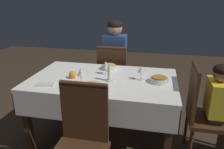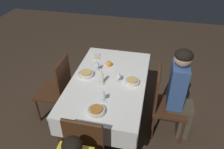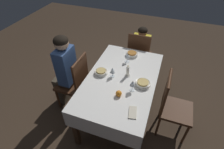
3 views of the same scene
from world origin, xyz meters
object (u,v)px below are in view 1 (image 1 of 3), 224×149
object	(u,v)px
napkin_red_folded	(45,84)
bowl_south	(110,67)
candle_centerpiece	(109,74)
wine_glass_north	(81,73)
person_child_yellow	(223,110)
wine_glass_west	(141,70)
chair_south	(113,76)
wine_glass_south	(105,65)
dining_table	(103,87)
chair_north	(80,141)
bowl_west	(159,79)
chair_west	(203,111)
orange_fruit	(72,75)
person_adult_denim	(115,60)
bowl_north	(92,86)

from	to	relation	value
napkin_red_folded	bowl_south	bearing A→B (deg)	-130.68
candle_centerpiece	napkin_red_folded	xyz separation A→B (m)	(0.56, 0.22, -0.06)
wine_glass_north	napkin_red_folded	xyz separation A→B (m)	(0.32, 0.09, -0.11)
person_child_yellow	wine_glass_west	xyz separation A→B (m)	(0.78, -0.06, 0.31)
chair_south	wine_glass_south	bearing A→B (deg)	93.38
dining_table	wine_glass_west	bearing A→B (deg)	-175.05
chair_north	bowl_west	size ratio (longest dim) A/B	5.21
chair_west	bowl_west	distance (m)	0.51
dining_table	bowl_west	size ratio (longest dim) A/B	8.14
bowl_south	bowl_west	distance (m)	0.62
chair_south	wine_glass_north	xyz separation A→B (m)	(0.12, 0.88, 0.35)
chair_south	person_child_yellow	distance (m)	1.39
chair_south	wine_glass_west	distance (m)	0.85
orange_fruit	wine_glass_west	bearing A→B (deg)	-172.08
chair_south	bowl_south	xyz separation A→B (m)	(-0.04, 0.41, 0.27)
bowl_south	bowl_west	xyz separation A→B (m)	(-0.55, 0.28, -0.00)
dining_table	chair_west	size ratio (longest dim) A/B	1.56
chair_west	napkin_red_folded	bearing A→B (deg)	99.70
bowl_south	candle_centerpiece	xyz separation A→B (m)	(-0.08, 0.35, 0.04)
person_adult_denim	person_child_yellow	world-z (taller)	person_adult_denim
chair_south	bowl_north	size ratio (longest dim) A/B	4.92
dining_table	chair_west	distance (m)	0.99
bowl_north	orange_fruit	world-z (taller)	orange_fruit
napkin_red_folded	wine_glass_west	bearing A→B (deg)	-160.03
chair_west	chair_north	distance (m)	1.19
person_adult_denim	wine_glass_north	size ratio (longest dim) A/B	7.84
bowl_south	person_adult_denim	bearing A→B (deg)	-85.81
person_adult_denim	orange_fruit	xyz separation A→B (m)	(0.26, 0.91, 0.09)
wine_glass_west	bowl_north	xyz separation A→B (m)	(0.41, 0.32, -0.07)
bowl_west	wine_glass_west	world-z (taller)	wine_glass_west
dining_table	wine_glass_north	bearing A→B (deg)	49.13
bowl_north	orange_fruit	bearing A→B (deg)	-39.98
chair_south	bowl_south	size ratio (longest dim) A/B	5.45
chair_south	person_child_yellow	bearing A→B (deg)	148.61
wine_glass_south	wine_glass_north	bearing A→B (deg)	62.85
chair_south	wine_glass_north	bearing A→B (deg)	81.95
dining_table	wine_glass_north	world-z (taller)	wine_glass_north
chair_north	person_adult_denim	size ratio (longest dim) A/B	0.76
person_child_yellow	chair_north	bearing A→B (deg)	120.03
chair_north	wine_glass_west	world-z (taller)	chair_north
wine_glass_west	candle_centerpiece	xyz separation A→B (m)	(0.30, 0.09, -0.04)
person_adult_denim	bowl_south	size ratio (longest dim) A/B	7.16
dining_table	person_child_yellow	distance (m)	1.16
dining_table	person_adult_denim	bearing A→B (deg)	-87.52
person_adult_denim	bowl_west	distance (m)	1.03
bowl_south	bowl_north	size ratio (longest dim) A/B	0.90
person_adult_denim	wine_glass_south	distance (m)	0.74
dining_table	candle_centerpiece	size ratio (longest dim) A/B	8.32
dining_table	bowl_south	xyz separation A→B (m)	(-0.00, -0.29, 0.12)
chair_north	candle_centerpiece	bearing A→B (deg)	82.60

